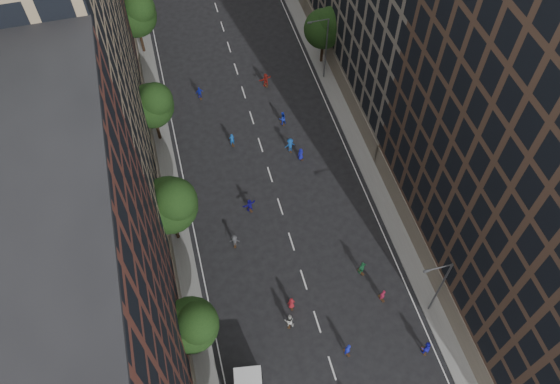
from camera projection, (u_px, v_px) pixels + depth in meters
The scene contains 26 objects.
ground at pixel (253, 121), 66.02m from camera, with size 240.00×240.00×0.00m, color black.
sidewalk_left at pixel (146, 96), 68.38m from camera, with size 4.00×105.00×0.15m, color slate.
sidewalk_right at pixel (328, 62), 71.96m from camera, with size 4.00×105.00×0.15m, color slate.
bldg_left_a at pixel (57, 340), 34.70m from camera, with size 14.00×22.00×30.00m, color #592B22.
bldg_left_b at pixel (41, 68), 46.54m from camera, with size 14.00×26.00×34.00m, color #978162.
tree_left_1 at pixel (193, 324), 45.19m from camera, with size 4.80×4.80×8.21m.
tree_left_2 at pixel (171, 204), 51.26m from camera, with size 5.60×5.60×9.45m.
tree_left_3 at pixel (153, 104), 59.56m from camera, with size 5.00×5.00×8.58m.
tree_left_4 at pixel (136, 14), 68.31m from camera, with size 5.40×5.40×9.08m.
tree_right_a at pixel (326, 27), 67.54m from camera, with size 5.00×5.00×8.39m.
streetlamp_near at pixel (439, 286), 47.66m from camera, with size 2.64×0.22×9.06m.
streetlamp_far at pixel (325, 46), 66.17m from camera, with size 2.64×0.22×9.06m.
skater_1 at pixel (348, 349), 48.70m from camera, with size 0.66×0.43×1.80m, color #1721BB.
skater_2 at pixel (426, 348), 48.76m from camera, with size 0.90×0.70×1.86m, color #1716B6.
skater_6 at pixel (291, 303), 51.41m from camera, with size 0.76×0.49×1.55m, color maroon.
skater_7 at pixel (382, 295), 51.84m from camera, with size 0.60×0.39×1.65m, color maroon.
skater_8 at pixel (289, 321), 50.22m from camera, with size 0.92×0.72×1.90m, color beige.
skater_9 at pixel (235, 241), 55.34m from camera, with size 1.03×0.59×1.59m, color #3C3D40.
skater_10 at pixel (362, 268), 53.37m from camera, with size 1.12×0.46×1.90m, color #206B3C.
skater_11 at pixel (250, 205), 57.80m from camera, with size 1.56×0.50×1.68m, color #19118E.
skater_12 at pixel (301, 154), 61.94m from camera, with size 0.77×0.50×1.58m, color #13169D.
skater_13 at pixel (232, 140), 63.10m from camera, with size 0.63×0.41×1.73m, color #1551AF.
skater_14 at pixel (282, 118), 64.98m from camera, with size 0.89×0.69×1.83m, color #172CBC.
skater_15 at pixel (290, 145), 62.52m from camera, with size 1.22×0.70×1.88m, color #12449A.
skater_16 at pixel (200, 93), 67.58m from camera, with size 0.99×0.41×1.68m, color #1725BB.
skater_17 at pixel (266, 80), 68.78m from camera, with size 1.73×0.55×1.87m, color maroon.
Camera 1 is at (-8.46, -4.71, 48.73)m, focal length 35.00 mm.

